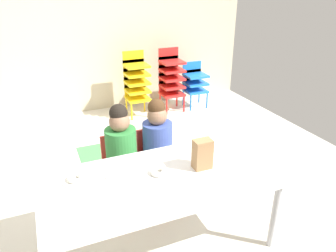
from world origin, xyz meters
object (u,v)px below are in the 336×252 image
donut_powdered_on_plate (75,178)px  craft_table (162,183)px  kid_chair_red_stack (171,76)px  kid_chair_blue_stack (194,81)px  seated_child_middle_seat (157,139)px  paper_plate_near_edge (76,181)px  paper_plate_center_table (117,173)px  donut_powdered_loose (158,172)px  kid_chair_yellow_stack (136,80)px  paper_bag_brown (202,154)px  seated_child_near_camera (121,146)px

donut_powdered_on_plate → craft_table: bearing=-17.7°
kid_chair_red_stack → kid_chair_blue_stack: 0.41m
seated_child_middle_seat → paper_plate_near_edge: size_ratio=5.10×
paper_plate_center_table → donut_powdered_on_plate: size_ratio=1.60×
kid_chair_blue_stack → donut_powdered_loose: 2.92m
kid_chair_yellow_stack → kid_chair_red_stack: size_ratio=1.00×
kid_chair_blue_stack → donut_powdered_loose: kid_chair_blue_stack is taller
kid_chair_red_stack → donut_powdered_loose: size_ratio=7.82×
paper_plate_center_table → paper_bag_brown: bearing=-15.0°
seated_child_near_camera → donut_powdered_loose: (0.11, -0.58, 0.06)m
seated_child_middle_seat → paper_plate_center_table: 0.67m
kid_chair_red_stack → paper_bag_brown: size_ratio=4.18×
seated_child_middle_seat → paper_bag_brown: seated_child_middle_seat is taller
paper_plate_near_edge → paper_plate_center_table: same height
craft_table → paper_plate_center_table: (-0.28, 0.15, 0.05)m
paper_plate_near_edge → donut_powdered_on_plate: size_ratio=1.60×
paper_plate_near_edge → craft_table: bearing=-17.7°
craft_table → donut_powdered_on_plate: (-0.55, 0.18, 0.07)m
craft_table → paper_plate_center_table: bearing=150.9°
seated_child_near_camera → kid_chair_yellow_stack: size_ratio=1.00×
seated_child_near_camera → paper_plate_center_table: 0.49m
paper_plate_near_edge → kid_chair_yellow_stack: bearing=63.4°
kid_chair_yellow_stack → donut_powdered_on_plate: 2.61m
craft_table → donut_powdered_on_plate: size_ratio=14.55×
donut_powdered_on_plate → kid_chair_yellow_stack: bearing=63.4°
kid_chair_red_stack → paper_plate_near_edge: size_ratio=5.11×
craft_table → seated_child_middle_seat: (0.20, 0.62, 0.01)m
seated_child_near_camera → craft_table: bearing=-78.8°
kid_chair_red_stack → paper_plate_near_edge: bearing=-126.1°
craft_table → paper_bag_brown: paper_bag_brown is taller
donut_powdered_on_plate → paper_plate_center_table: bearing=-4.6°
craft_table → seated_child_middle_seat: bearing=71.8°
kid_chair_red_stack → seated_child_middle_seat: bearing=-116.6°
paper_plate_near_edge → donut_powdered_on_plate: donut_powdered_on_plate is taller
paper_bag_brown → paper_plate_near_edge: bearing=168.3°
paper_plate_center_table → donut_powdered_loose: (0.27, -0.11, 0.01)m
kid_chair_yellow_stack → donut_powdered_on_plate: kid_chair_yellow_stack is taller
donut_powdered_loose → paper_plate_near_edge: bearing=166.4°
paper_plate_near_edge → paper_plate_center_table: size_ratio=1.00×
kid_chair_yellow_stack → donut_powdered_loose: kid_chair_yellow_stack is taller
seated_child_middle_seat → paper_plate_near_edge: seated_child_middle_seat is taller
donut_powdered_on_plate → kid_chair_blue_stack: bearing=48.1°
paper_plate_center_table → donut_powdered_loose: bearing=-22.2°
seated_child_near_camera → paper_bag_brown: bearing=-55.4°
donut_powdered_loose → kid_chair_yellow_stack: bearing=75.7°
donut_powdered_loose → paper_bag_brown: bearing=-8.5°
kid_chair_yellow_stack → kid_chair_blue_stack: bearing=-0.0°
paper_bag_brown → paper_plate_center_table: (-0.59, 0.16, -0.11)m
kid_chair_red_stack → donut_powdered_on_plate: kid_chair_red_stack is taller
kid_chair_red_stack → paper_plate_center_table: bearing=-121.3°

